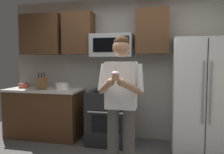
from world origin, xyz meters
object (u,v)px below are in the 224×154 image
(refrigerator, at_px, (202,96))
(person, at_px, (121,98))
(knife_block, at_px, (42,83))
(oven_range, at_px, (111,117))
(bowl_small_colored, at_px, (24,85))
(microwave, at_px, (112,46))
(bowl_large_white, at_px, (62,86))
(cupcake, at_px, (116,76))

(refrigerator, height_order, person, refrigerator)
(knife_block, bearing_deg, oven_range, 1.28)
(oven_range, xyz_separation_m, knife_block, (-1.31, -0.03, 0.57))
(bowl_small_colored, relative_size, person, 0.11)
(knife_block, bearing_deg, microwave, 6.48)
(oven_range, distance_m, bowl_large_white, 1.07)
(knife_block, xyz_separation_m, bowl_small_colored, (-0.45, 0.08, -0.06))
(microwave, bearing_deg, cupcake, -75.61)
(microwave, relative_size, person, 0.42)
(knife_block, distance_m, cupcake, 2.19)
(oven_range, relative_size, refrigerator, 0.52)
(oven_range, height_order, refrigerator, refrigerator)
(knife_block, height_order, bowl_large_white, knife_block)
(microwave, relative_size, cupcake, 4.26)
(cupcake, bearing_deg, oven_range, 105.57)
(bowl_large_white, distance_m, person, 1.72)
(oven_range, distance_m, cupcake, 1.66)
(oven_range, height_order, knife_block, knife_block)
(bowl_large_white, height_order, bowl_small_colored, bowl_large_white)
(oven_range, height_order, bowl_small_colored, bowl_small_colored)
(knife_block, bearing_deg, person, -31.22)
(microwave, bearing_deg, oven_range, -90.02)
(cupcake, bearing_deg, bowl_large_white, 132.91)
(bowl_small_colored, bearing_deg, person, -27.40)
(refrigerator, xyz_separation_m, knife_block, (-2.81, 0.01, 0.13))
(oven_range, bearing_deg, knife_block, -178.72)
(bowl_small_colored, bearing_deg, cupcake, -33.89)
(oven_range, distance_m, knife_block, 1.43)
(bowl_small_colored, bearing_deg, knife_block, -10.56)
(microwave, relative_size, bowl_small_colored, 3.66)
(oven_range, relative_size, person, 0.53)
(refrigerator, xyz_separation_m, bowl_large_white, (-2.44, 0.08, 0.08))
(refrigerator, distance_m, bowl_large_white, 2.44)
(microwave, bearing_deg, refrigerator, -6.03)
(oven_range, bearing_deg, cupcake, -74.43)
(bowl_small_colored, bearing_deg, oven_range, -1.77)
(knife_block, bearing_deg, cupcake, -38.67)
(oven_range, distance_m, refrigerator, 1.56)
(knife_block, height_order, cupcake, cupcake)
(person, bearing_deg, microwave, 108.18)
(microwave, bearing_deg, knife_block, -173.52)
(oven_range, xyz_separation_m, refrigerator, (1.50, -0.04, 0.44))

